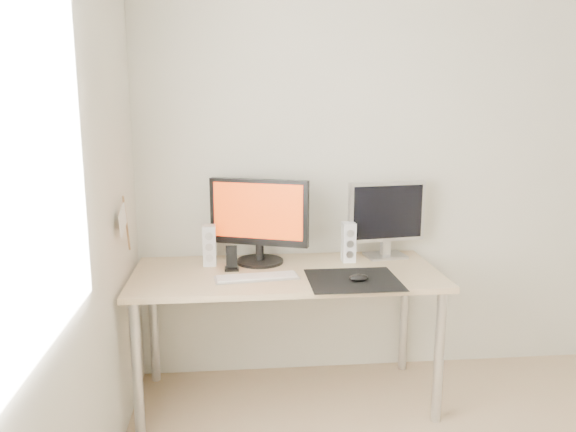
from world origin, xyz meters
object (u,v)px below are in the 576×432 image
second_monitor (387,216)px  speaker_right (349,242)px  speaker_left (209,245)px  desk (286,286)px  mouse (359,278)px  keyboard (257,277)px  phone_dock (232,263)px  main_monitor (259,218)px

second_monitor → speaker_right: 0.27m
speaker_left → desk: bearing=-21.7°
mouse → second_monitor: (0.25, 0.44, 0.22)m
mouse → keyboard: 0.51m
desk → speaker_left: (-0.40, 0.16, 0.19)m
mouse → speaker_right: (0.02, 0.37, 0.09)m
speaker_left → keyboard: size_ratio=0.51×
speaker_right → phone_dock: size_ratio=1.65×
speaker_right → phone_dock: 0.66m
phone_dock → speaker_right: bearing=9.5°
keyboard → phone_dock: (-0.12, 0.16, 0.03)m
second_monitor → speaker_right: second_monitor is taller
desk → second_monitor: 0.71m
speaker_left → phone_dock: bearing=-43.6°
second_monitor → keyboard: second_monitor is taller
keyboard → speaker_right: bearing=27.1°
main_monitor → second_monitor: (0.73, 0.06, -0.01)m
second_monitor → speaker_right: (-0.23, -0.07, -0.13)m
main_monitor → phone_dock: 0.29m
main_monitor → keyboard: 0.37m
main_monitor → speaker_right: main_monitor is taller
desk → phone_dock: 0.31m
desk → speaker_right: bearing=23.3°
keyboard → phone_dock: bearing=128.1°
main_monitor → speaker_left: size_ratio=2.41×
mouse → speaker_left: bearing=153.3°
desk → second_monitor: size_ratio=3.55×
desk → main_monitor: bearing=128.1°
mouse → desk: 0.41m
mouse → speaker_left: speaker_left is taller
mouse → speaker_left: size_ratio=0.44×
mouse → speaker_right: size_ratio=0.44×
second_monitor → phone_dock: second_monitor is taller
mouse → main_monitor: main_monitor is taller
speaker_left → phone_dock: size_ratio=1.65×
keyboard → phone_dock: 0.20m
mouse → phone_dock: (-0.62, 0.26, 0.02)m
main_monitor → phone_dock: bearing=-141.2°
keyboard → phone_dock: phone_dock is taller
desk → phone_dock: size_ratio=12.03×
speaker_right → main_monitor: bearing=178.4°
speaker_right → phone_dock: (-0.65, -0.11, -0.07)m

